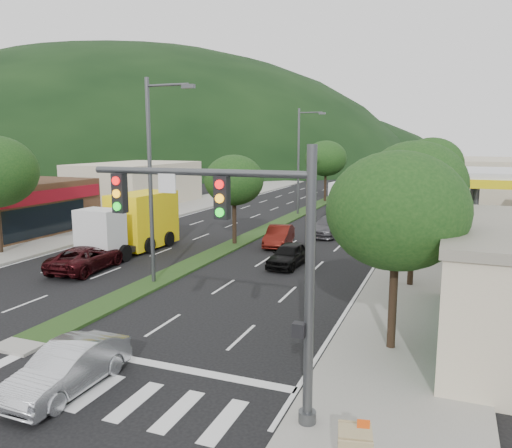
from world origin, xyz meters
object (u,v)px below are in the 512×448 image
at_px(streetlight_near, 154,172).
at_px(car_queue_b, 329,226).
at_px(car_queue_c, 279,236).
at_px(tree_r_b, 415,184).
at_px(car_queue_d, 378,219).
at_px(box_truck, 135,224).
at_px(suv_maroon, 86,258).
at_px(tree_r_d, 431,164).
at_px(motorhome, 357,197).
at_px(traffic_signal, 248,241).
at_px(car_queue_a, 289,255).
at_px(tree_med_far, 326,158).
at_px(sedan_silver, 68,368).
at_px(tree_med_near, 234,180).
at_px(streetlight_mid, 301,156).
at_px(tree_r_c, 424,178).
at_px(tree_r_a, 397,211).
at_px(tree_r_e, 435,163).

bearing_deg(streetlight_near, car_queue_b, 72.42).
distance_m(car_queue_b, car_queue_c, 5.48).
xyz_separation_m(tree_r_b, car_queue_d, (-3.85, 16.76, -4.38)).
bearing_deg(box_truck, suv_maroon, 96.74).
height_order(tree_r_d, motorhome, tree_r_d).
relative_size(traffic_signal, suv_maroon, 1.41).
bearing_deg(box_truck, car_queue_c, -148.93).
height_order(tree_r_d, car_queue_a, tree_r_d).
distance_m(traffic_signal, tree_r_b, 13.87).
bearing_deg(box_truck, car_queue_b, -135.79).
relative_size(tree_med_far, suv_maroon, 1.40).
distance_m(tree_med_far, streetlight_near, 36.01).
height_order(tree_r_b, suv_maroon, tree_r_b).
distance_m(tree_r_d, sedan_silver, 33.50).
relative_size(tree_med_near, car_queue_d, 1.27).
xyz_separation_m(tree_r_b, streetlight_mid, (-11.79, 21.00, 0.55)).
bearing_deg(box_truck, tree_med_far, -98.49).
xyz_separation_m(streetlight_mid, car_queue_b, (4.99, -9.24, -4.88)).
height_order(traffic_signal, tree_med_near, traffic_signal).
relative_size(tree_r_c, streetlight_mid, 0.65).
xyz_separation_m(tree_r_c, car_queue_b, (-6.80, 3.76, -4.04)).
distance_m(streetlight_near, suv_maroon, 7.08).
bearing_deg(tree_r_a, car_queue_b, 108.99).
distance_m(suv_maroon, car_queue_d, 23.80).
xyz_separation_m(tree_r_e, tree_med_far, (-12.00, 4.00, 0.11)).
height_order(tree_r_b, streetlight_mid, streetlight_mid).
bearing_deg(traffic_signal, tree_r_e, 85.91).
xyz_separation_m(car_queue_b, box_truck, (-10.52, -9.68, 1.03)).
height_order(tree_r_b, tree_med_near, tree_r_b).
relative_size(sedan_silver, car_queue_d, 0.87).
xyz_separation_m(tree_r_b, car_queue_c, (-9.04, 6.76, -4.34)).
xyz_separation_m(sedan_silver, motorhome, (1.90, 35.46, 1.19)).
height_order(tree_r_b, tree_r_d, tree_r_d).
xyz_separation_m(streetlight_mid, box_truck, (-5.52, -18.91, -3.85)).
height_order(streetlight_mid, car_queue_a, streetlight_mid).
bearing_deg(suv_maroon, tree_r_b, -174.55).
height_order(tree_med_near, sedan_silver, tree_med_near).
relative_size(tree_r_d, suv_maroon, 1.44).
height_order(tree_med_near, car_queue_a, tree_med_near).
bearing_deg(tree_r_e, car_queue_d, -108.90).
relative_size(tree_r_a, car_queue_b, 1.36).
bearing_deg(tree_r_d, tree_med_near, -135.00).
distance_m(tree_r_a, car_queue_c, 17.80).
distance_m(tree_r_a, streetlight_near, 12.48).
bearing_deg(tree_r_d, traffic_signal, -95.38).
relative_size(tree_r_a, car_queue_d, 1.40).
xyz_separation_m(suv_maroon, car_queue_a, (10.08, 4.94, -0.03)).
bearing_deg(tree_r_e, streetlight_mid, -149.31).
height_order(suv_maroon, car_queue_c, car_queue_c).
bearing_deg(tree_med_far, tree_r_d, -49.40).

